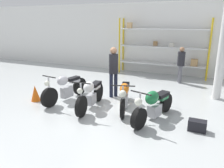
# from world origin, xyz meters

# --- Properties ---
(ground_plane) EXTENTS (30.00, 30.00, 0.00)m
(ground_plane) POSITION_xyz_m (0.00, 0.00, 0.00)
(ground_plane) COLOR #B2B7B7
(back_wall) EXTENTS (30.00, 0.08, 3.60)m
(back_wall) POSITION_xyz_m (0.00, 5.52, 1.80)
(back_wall) COLOR white
(back_wall) RESTS_ON ground_plane
(shelving_rack) EXTENTS (4.43, 0.63, 2.81)m
(shelving_rack) POSITION_xyz_m (0.64, 5.15, 1.42)
(shelving_rack) COLOR gold
(shelving_rack) RESTS_ON ground_plane
(support_pillar) EXTENTS (0.28, 0.28, 3.60)m
(support_pillar) POSITION_xyz_m (3.18, 2.42, 1.80)
(support_pillar) COLOR silver
(support_pillar) RESTS_ON ground_plane
(motorcycle_silver) EXTENTS (0.59, 2.12, 1.02)m
(motorcycle_silver) POSITION_xyz_m (-1.62, 0.09, 0.46)
(motorcycle_silver) COLOR black
(motorcycle_silver) RESTS_ON ground_plane
(motorcycle_white) EXTENTS (0.57, 1.99, 1.02)m
(motorcycle_white) POSITION_xyz_m (-0.48, -0.18, 0.47)
(motorcycle_white) COLOR black
(motorcycle_white) RESTS_ON ground_plane
(motorcycle_orange) EXTENTS (0.88, 2.01, 0.96)m
(motorcycle_orange) POSITION_xyz_m (0.49, 0.27, 0.44)
(motorcycle_orange) COLOR black
(motorcycle_orange) RESTS_ON ground_plane
(motorcycle_green) EXTENTS (0.85, 2.02, 0.98)m
(motorcycle_green) POSITION_xyz_m (1.54, -0.19, 0.43)
(motorcycle_green) COLOR black
(motorcycle_green) RESTS_ON ground_plane
(person_browsing) EXTENTS (0.42, 0.42, 1.60)m
(person_browsing) POSITION_xyz_m (1.69, 4.05, 0.93)
(person_browsing) COLOR #595960
(person_browsing) RESTS_ON ground_plane
(person_near_rack) EXTENTS (0.45, 0.45, 1.81)m
(person_near_rack) POSITION_xyz_m (-0.26, 1.11, 1.07)
(person_near_rack) COLOR #1E2338
(person_near_rack) RESTS_ON ground_plane
(toolbox) EXTENTS (0.44, 0.26, 0.28)m
(toolbox) POSITION_xyz_m (2.71, -0.40, 0.14)
(toolbox) COLOR black
(toolbox) RESTS_ON ground_plane
(traffic_cone) EXTENTS (0.32, 0.32, 0.55)m
(traffic_cone) POSITION_xyz_m (-2.55, -0.39, 0.28)
(traffic_cone) COLOR orange
(traffic_cone) RESTS_ON ground_plane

